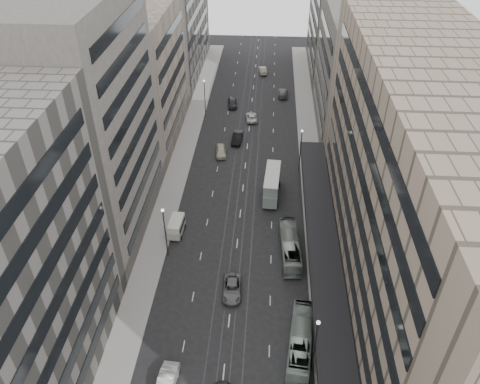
% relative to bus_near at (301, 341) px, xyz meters
% --- Properties ---
extents(ground, '(220.00, 220.00, 0.00)m').
position_rel_bus_near_xyz_m(ground, '(-8.50, 2.46, -1.47)').
color(ground, black).
rests_on(ground, ground).
extents(sidewalk_right, '(4.00, 125.00, 0.15)m').
position_rel_bus_near_xyz_m(sidewalk_right, '(3.50, 39.96, -1.40)').
color(sidewalk_right, gray).
rests_on(sidewalk_right, ground).
extents(sidewalk_left, '(4.00, 125.00, 0.15)m').
position_rel_bus_near_xyz_m(sidewalk_left, '(-20.50, 39.96, -1.40)').
color(sidewalk_left, gray).
rests_on(sidewalk_left, ground).
extents(department_store, '(19.20, 60.00, 30.00)m').
position_rel_bus_near_xyz_m(department_store, '(12.95, 10.46, 13.48)').
color(department_store, '#766956').
rests_on(department_store, ground).
extents(building_right_mid, '(15.00, 28.00, 24.00)m').
position_rel_bus_near_xyz_m(building_right_mid, '(13.00, 54.46, 10.53)').
color(building_right_mid, '#47423D').
rests_on(building_right_mid, ground).
extents(building_right_far, '(15.00, 32.00, 28.00)m').
position_rel_bus_near_xyz_m(building_right_far, '(13.00, 84.46, 12.53)').
color(building_right_far, '#5D5954').
rests_on(building_right_far, ground).
extents(building_left_b, '(15.00, 26.00, 34.00)m').
position_rel_bus_near_xyz_m(building_left_b, '(-30.00, 21.46, 15.53)').
color(building_left_b, '#47423D').
rests_on(building_left_b, ground).
extents(building_left_c, '(15.00, 28.00, 25.00)m').
position_rel_bus_near_xyz_m(building_left_c, '(-30.00, 48.46, 11.03)').
color(building_left_c, gray).
rests_on(building_left_c, ground).
extents(building_left_d, '(15.00, 38.00, 28.00)m').
position_rel_bus_near_xyz_m(building_left_d, '(-30.00, 81.46, 12.53)').
color(building_left_d, '#5D5954').
rests_on(building_left_d, ground).
extents(lamp_right_near, '(0.44, 0.44, 8.32)m').
position_rel_bus_near_xyz_m(lamp_right_near, '(1.20, -2.54, 3.73)').
color(lamp_right_near, '#262628').
rests_on(lamp_right_near, ground).
extents(lamp_right_far, '(0.44, 0.44, 8.32)m').
position_rel_bus_near_xyz_m(lamp_right_far, '(1.20, 37.46, 3.73)').
color(lamp_right_far, '#262628').
rests_on(lamp_right_far, ground).
extents(lamp_left_near, '(0.44, 0.44, 8.32)m').
position_rel_bus_near_xyz_m(lamp_left_near, '(-18.20, 14.46, 3.73)').
color(lamp_left_near, '#262628').
rests_on(lamp_left_near, ground).
extents(lamp_left_far, '(0.44, 0.44, 8.32)m').
position_rel_bus_near_xyz_m(lamp_left_far, '(-18.20, 57.46, 3.73)').
color(lamp_left_far, '#262628').
rests_on(lamp_left_far, ground).
extents(bus_near, '(3.67, 10.78, 2.94)m').
position_rel_bus_near_xyz_m(bus_near, '(0.00, 0.00, 0.00)').
color(bus_near, gray).
rests_on(bus_near, ground).
extents(bus_far, '(3.13, 10.69, 2.94)m').
position_rel_bus_near_xyz_m(bus_far, '(-0.92, 15.79, -0.00)').
color(bus_far, gray).
rests_on(bus_far, ground).
extents(double_decker, '(2.97, 8.39, 4.52)m').
position_rel_bus_near_xyz_m(double_decker, '(-3.62, 29.49, 0.97)').
color(double_decker, gray).
rests_on(double_decker, ground).
extents(panel_van, '(2.20, 4.18, 2.57)m').
position_rel_bus_near_xyz_m(panel_van, '(-17.70, 19.09, -0.05)').
color(panel_van, '#B6B2A4').
rests_on(panel_van, ground).
extents(sedan_1, '(2.19, 5.26, 1.69)m').
position_rel_bus_near_xyz_m(sedan_1, '(-14.43, -5.89, -0.62)').
color(sedan_1, silver).
rests_on(sedan_1, ground).
extents(sedan_2, '(2.62, 5.29, 1.44)m').
position_rel_bus_near_xyz_m(sedan_2, '(-8.50, 8.07, -0.75)').
color(sedan_2, '#5F5F62').
rests_on(sedan_2, ground).
extents(sedan_4, '(2.48, 4.93, 1.61)m').
position_rel_bus_near_xyz_m(sedan_4, '(-13.30, 41.91, -0.67)').
color(sedan_4, '#BEB89D').
rests_on(sedan_4, ground).
extents(sedan_5, '(2.16, 5.25, 1.69)m').
position_rel_bus_near_xyz_m(sedan_5, '(-10.57, 47.17, -0.63)').
color(sedan_5, black).
rests_on(sedan_5, ground).
extents(sedan_6, '(2.74, 5.07, 1.35)m').
position_rel_bus_near_xyz_m(sedan_6, '(-8.20, 56.39, -0.80)').
color(sedan_6, silver).
rests_on(sedan_6, ground).
extents(sedan_7, '(2.18, 5.33, 1.54)m').
position_rel_bus_near_xyz_m(sedan_7, '(-1.47, 68.97, -0.70)').
color(sedan_7, '#5B5B5D').
rests_on(sedan_7, ground).
extents(sedan_8, '(2.51, 5.07, 1.66)m').
position_rel_bus_near_xyz_m(sedan_8, '(-12.78, 62.75, -0.64)').
color(sedan_8, '#262629').
rests_on(sedan_8, ground).
extents(sedan_9, '(2.28, 5.03, 1.60)m').
position_rel_bus_near_xyz_m(sedan_9, '(-6.51, 82.50, -0.67)').
color(sedan_9, '#A09785').
rests_on(sedan_9, ground).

